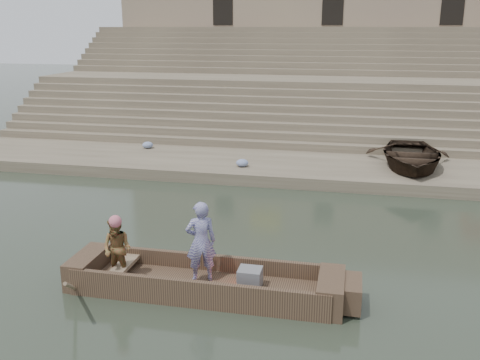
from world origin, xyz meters
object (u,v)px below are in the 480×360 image
(television, at_px, (249,278))
(beached_rowboat, at_px, (411,155))
(standing_man, at_px, (201,242))
(rowing_man, at_px, (117,249))
(main_rowboat, at_px, (204,287))

(television, xyz_separation_m, beached_rowboat, (3.89, 9.74, 0.42))
(standing_man, distance_m, beached_rowboat, 10.81)
(standing_man, height_order, beached_rowboat, standing_man)
(rowing_man, height_order, television, rowing_man)
(main_rowboat, xyz_separation_m, beached_rowboat, (4.84, 9.74, 0.73))
(standing_man, xyz_separation_m, television, (1.02, -0.11, -0.64))
(main_rowboat, relative_size, television, 10.87)
(television, relative_size, beached_rowboat, 0.11)
(main_rowboat, bearing_deg, standing_man, 122.82)
(standing_man, height_order, rowing_man, standing_man)
(rowing_man, bearing_deg, television, 11.55)
(standing_man, xyz_separation_m, beached_rowboat, (4.91, 9.63, -0.22))
(standing_man, bearing_deg, main_rowboat, 99.37)
(television, bearing_deg, rowing_man, -176.15)
(rowing_man, height_order, beached_rowboat, rowing_man)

